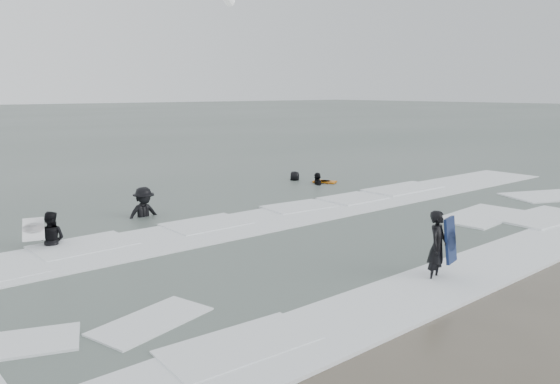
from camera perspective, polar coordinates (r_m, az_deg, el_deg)
ground at (r=12.38m, az=15.03°, el=-8.31°), size 320.00×320.00×0.00m
surfer_centre at (r=12.06m, az=15.95°, el=-8.86°), size 0.63×0.49×1.52m
surfer_wading at (r=15.09m, az=-22.75°, el=-5.37°), size 0.92×0.90×1.49m
surfer_breaker at (r=17.50m, az=-13.98°, el=-2.73°), size 1.20×0.69×1.85m
surfer_right_near at (r=22.91m, az=3.93°, el=0.67°), size 0.92×1.06×1.71m
surfer_right_far at (r=23.92m, az=1.56°, el=1.11°), size 0.93×0.84×1.60m
surf_foam at (r=14.71m, az=3.23°, el=-4.78°), size 30.03×9.06×0.09m
bodyboards at (r=16.11m, az=-0.95°, el=-1.73°), size 13.23×10.92×1.25m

